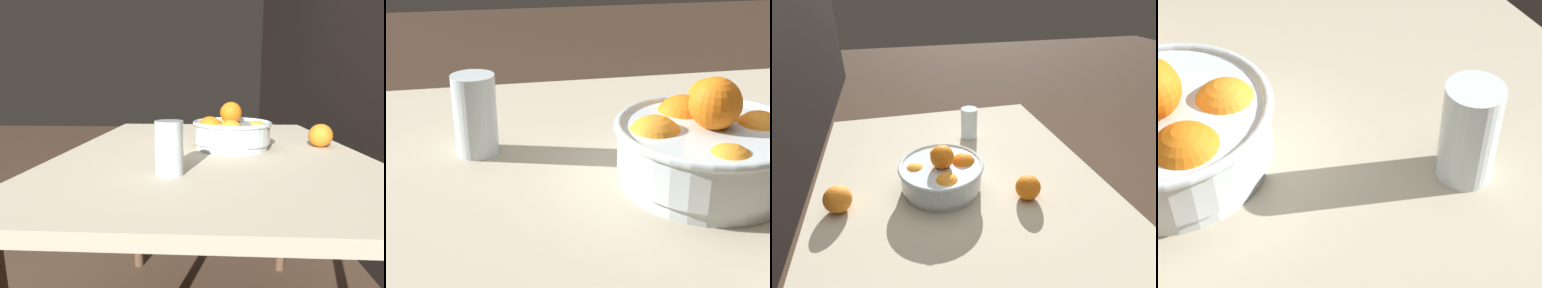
# 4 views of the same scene
# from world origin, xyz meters

# --- Properties ---
(dining_table) EXTENTS (1.16, 0.88, 0.77)m
(dining_table) POSITION_xyz_m (0.00, 0.00, 0.68)
(dining_table) COLOR #B7AD93
(dining_table) RESTS_ON ground_plane
(fruit_bowl) EXTENTS (0.25, 0.25, 0.15)m
(fruit_bowl) POSITION_xyz_m (0.01, 0.06, 0.82)
(fruit_bowl) COLOR silver
(fruit_bowl) RESTS_ON dining_table
(juice_glass) EXTENTS (0.06, 0.06, 0.12)m
(juice_glass) POSITION_xyz_m (0.30, -0.10, 0.82)
(juice_glass) COLOR #F4A314
(juice_glass) RESTS_ON dining_table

